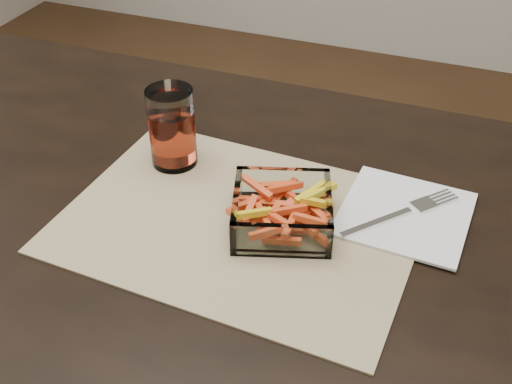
# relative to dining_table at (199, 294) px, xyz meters

# --- Properties ---
(dining_table) EXTENTS (1.60, 0.90, 0.75)m
(dining_table) POSITION_rel_dining_table_xyz_m (0.00, 0.00, 0.00)
(dining_table) COLOR black
(dining_table) RESTS_ON ground
(placemat) EXTENTS (0.47, 0.35, 0.00)m
(placemat) POSITION_rel_dining_table_xyz_m (0.04, 0.06, 0.09)
(placemat) COLOR tan
(placemat) RESTS_ON dining_table
(glass_bowl) EXTENTS (0.16, 0.16, 0.05)m
(glass_bowl) POSITION_rel_dining_table_xyz_m (0.09, 0.07, 0.11)
(glass_bowl) COLOR white
(glass_bowl) RESTS_ON placemat
(tumbler) EXTENTS (0.07, 0.07, 0.12)m
(tumbler) POSITION_rel_dining_table_xyz_m (-0.10, 0.15, 0.14)
(tumbler) COLOR white
(tumbler) RESTS_ON placemat
(napkin) EXTENTS (0.17, 0.17, 0.00)m
(napkin) POSITION_rel_dining_table_xyz_m (0.24, 0.15, 0.09)
(napkin) COLOR white
(napkin) RESTS_ON placemat
(fork) EXTENTS (0.13, 0.15, 0.00)m
(fork) POSITION_rel_dining_table_xyz_m (0.23, 0.15, 0.10)
(fork) COLOR silver
(fork) RESTS_ON napkin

